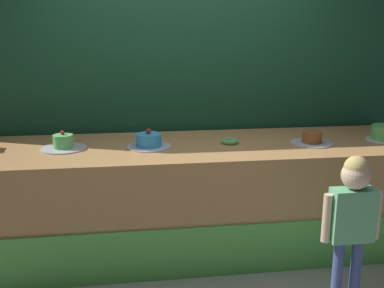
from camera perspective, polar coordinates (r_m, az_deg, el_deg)
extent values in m
plane|color=gray|center=(3.48, 0.92, -16.73)|extent=(12.00, 12.00, 0.00)
cube|color=#B27F4C|center=(3.75, -0.29, -6.73)|extent=(3.95, 1.05, 0.90)
cube|color=#59B24C|center=(3.37, 0.96, -13.88)|extent=(3.95, 0.02, 0.40)
cube|color=#19472D|center=(4.13, -1.48, 10.38)|extent=(4.56, 0.08, 3.02)
cylinder|color=#3F4C8C|center=(3.23, 18.30, -15.42)|extent=(0.07, 0.07, 0.46)
cylinder|color=#3F4C8C|center=(3.29, 20.39, -15.08)|extent=(0.07, 0.07, 0.46)
cube|color=#66B27F|center=(3.09, 19.98, -8.61)|extent=(0.29, 0.13, 0.36)
cylinder|color=beige|center=(3.02, 17.04, -9.17)|extent=(0.06, 0.06, 0.33)
cylinder|color=beige|center=(3.17, 22.74, -8.50)|extent=(0.06, 0.06, 0.33)
sphere|color=beige|center=(3.00, 20.42, -3.83)|extent=(0.18, 0.18, 0.18)
sphere|color=tan|center=(2.98, 20.51, -2.90)|extent=(0.16, 0.16, 0.16)
torus|color=#59B259|center=(3.66, 4.93, 0.37)|extent=(0.14, 0.14, 0.04)
cylinder|color=silver|center=(3.63, -16.26, -0.53)|extent=(0.36, 0.36, 0.01)
cylinder|color=#59B259|center=(3.62, -16.32, 0.35)|extent=(0.16, 0.16, 0.10)
sphere|color=red|center=(3.60, -16.40, 1.42)|extent=(0.03, 0.03, 0.03)
cylinder|color=silver|center=(3.55, -5.59, -0.33)|extent=(0.36, 0.36, 0.01)
cylinder|color=#3399D8|center=(3.54, -5.61, 0.54)|extent=(0.21, 0.21, 0.10)
sphere|color=red|center=(3.52, -5.64, 1.67)|extent=(0.04, 0.04, 0.04)
cylinder|color=silver|center=(3.78, 15.21, 0.13)|extent=(0.35, 0.35, 0.01)
cylinder|color=brown|center=(3.77, 15.26, 0.90)|extent=(0.16, 0.16, 0.09)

